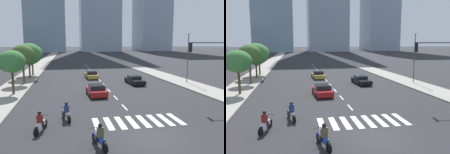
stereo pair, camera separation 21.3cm
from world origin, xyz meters
The scene contains 17 objects.
ground_plane centered at (0.00, 0.00, 0.00)m, with size 800.00×800.00×0.00m, color #28282B.
sidewalk_east centered at (12.06, 30.00, 0.07)m, with size 4.00×260.00×0.15m, color gray.
sidewalk_west centered at (-12.06, 30.00, 0.07)m, with size 4.00×260.00×0.15m, color gray.
crosswalk_near centered at (0.00, 3.17, 0.00)m, with size 6.75×2.83×0.01m.
lane_divider_center centered at (0.00, 31.17, 0.00)m, with size 0.14×50.00×0.01m.
motorcycle_lead centered at (-5.34, 4.49, 0.58)m, with size 0.88×2.10×1.49m.
motorcycle_trailing centered at (-3.49, -0.69, 0.58)m, with size 0.86×2.05×1.49m.
motorcycle_third centered at (-7.04, 2.44, 0.58)m, with size 0.90×2.06×1.49m.
sedan_black_0 centered at (4.53, 18.93, 0.57)m, with size 1.98×4.68×1.23m.
sedan_red_1 centered at (-1.93, 12.65, 0.58)m, with size 2.08×4.30×1.26m.
sedan_gold_2 centered at (-1.07, 25.75, 0.57)m, with size 2.01×4.54×1.24m.
traffic_signal_near centered at (9.35, 7.23, 4.44)m, with size 5.24×0.28×6.22m.
street_lamp_east centered at (12.36, 18.03, 4.39)m, with size 0.50×0.24×7.28m.
street_tree_nearest centered at (-11.26, 14.60, 3.86)m, with size 3.00×3.00×5.00m.
street_tree_second centered at (-11.26, 21.58, 4.43)m, with size 3.09×3.09×5.62m.
street_tree_third centered at (-11.26, 27.15, 4.16)m, with size 4.24×4.24×5.82m.
street_tree_fourth centered at (-11.26, 30.81, 4.12)m, with size 3.76×3.76×5.57m.
Camera 1 is at (-5.24, -12.99, 5.91)m, focal length 36.89 mm.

